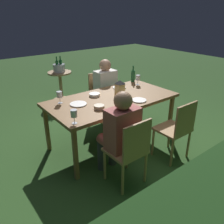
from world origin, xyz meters
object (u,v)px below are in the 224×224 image
(wine_glass_b, at_px, (59,95))
(bowl_olives, at_px, (95,95))
(lantern_centerpiece, at_px, (120,88))
(chair_side_left_a, at_px, (101,93))
(green_bottle_on_table, at_px, (133,76))
(plate_a, at_px, (139,100))
(wine_glass_a, at_px, (138,78))
(plate_b, at_px, (78,104))
(chair_side_right_a, at_px, (177,128))
(chair_side_right_b, at_px, (130,150))
(bowl_bread, at_px, (99,107))
(side_table, at_px, (60,82))
(ice_bucket, at_px, (59,67))
(person_in_rust, at_px, (119,131))
(person_in_cream, at_px, (108,88))
(wine_glass_c, at_px, (74,114))
(dining_table, at_px, (112,101))

(wine_glass_b, xyz_separation_m, bowl_olives, (-0.54, 0.06, -0.10))
(lantern_centerpiece, xyz_separation_m, wine_glass_b, (0.79, -0.35, -0.03))
(chair_side_left_a, distance_m, green_bottle_on_table, 0.70)
(chair_side_left_a, xyz_separation_m, plate_a, (0.19, 1.20, 0.28))
(wine_glass_a, xyz_separation_m, plate_b, (1.27, 0.16, -0.11))
(chair_side_right_a, height_order, bowl_olives, chair_side_right_a)
(chair_side_right_b, relative_size, bowl_bread, 6.33)
(plate_b, bearing_deg, bowl_bread, 115.54)
(chair_side_right_b, height_order, side_table, chair_side_right_b)
(chair_side_left_a, distance_m, ice_bucket, 1.36)
(wine_glass_b, xyz_separation_m, bowl_bread, (-0.31, 0.50, -0.09))
(lantern_centerpiece, xyz_separation_m, side_table, (-0.12, -2.25, -0.46))
(person_in_rust, distance_m, side_table, 2.95)
(chair_side_right_a, bearing_deg, side_table, -86.19)
(wine_glass_b, xyz_separation_m, plate_a, (-0.93, 0.61, -0.11))
(person_in_cream, xyz_separation_m, plate_b, (0.95, 0.60, 0.12))
(wine_glass_a, bearing_deg, plate_b, 7.16)
(chair_side_left_a, distance_m, wine_glass_b, 1.32)
(bowl_olives, relative_size, side_table, 0.24)
(wine_glass_b, height_order, wine_glass_c, same)
(plate_a, bearing_deg, bowl_bread, -10.00)
(dining_table, xyz_separation_m, wine_glass_a, (-0.75, -0.24, 0.17))
(person_in_cream, height_order, chair_side_right_b, person_in_cream)
(dining_table, bearing_deg, lantern_centerpiece, 149.66)
(chair_side_right_a, distance_m, plate_a, 0.65)
(dining_table, relative_size, ice_bucket, 5.54)
(chair_side_right_a, height_order, side_table, chair_side_right_a)
(person_in_rust, relative_size, green_bottle_on_table, 3.96)
(person_in_rust, height_order, wine_glass_c, person_in_rust)
(chair_side_left_a, height_order, lantern_centerpiece, lantern_centerpiece)
(person_in_cream, distance_m, ice_bucket, 1.53)
(person_in_rust, bearing_deg, chair_side_right_b, 90.00)
(lantern_centerpiece, distance_m, plate_b, 0.65)
(dining_table, relative_size, wine_glass_b, 11.25)
(wine_glass_b, distance_m, side_table, 2.15)
(chair_side_left_a, bearing_deg, wine_glass_a, 116.88)
(chair_side_right_a, xyz_separation_m, bowl_bread, (0.81, -0.67, 0.30))
(wine_glass_c, bearing_deg, person_in_rust, 144.28)
(side_table, bearing_deg, wine_glass_c, 67.48)
(wine_glass_a, bearing_deg, wine_glass_b, -1.85)
(chair_side_right_a, bearing_deg, lantern_centerpiece, -68.16)
(chair_side_right_b, bearing_deg, wine_glass_b, -77.28)
(wine_glass_c, bearing_deg, chair_side_right_a, 158.74)
(chair_side_right_a, xyz_separation_m, green_bottle_on_table, (-0.37, -1.30, 0.38))
(green_bottle_on_table, distance_m, plate_a, 0.94)
(chair_side_right_a, xyz_separation_m, wine_glass_a, (-0.32, -1.12, 0.39))
(dining_table, bearing_deg, bowl_olives, -55.75)
(plate_a, relative_size, side_table, 0.32)
(plate_a, xyz_separation_m, bowl_bread, (0.62, -0.11, 0.02))
(plate_a, bearing_deg, wine_glass_c, 3.25)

